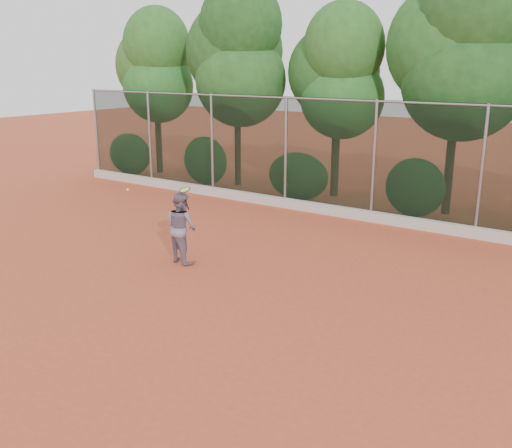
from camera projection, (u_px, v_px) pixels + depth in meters
The scene contains 7 objects.
ground at pixel (228, 295), 11.40m from camera, with size 80.00×80.00×0.00m, color #C14C2D.
concrete_curb at pixel (368, 216), 16.76m from camera, with size 24.00×0.20×0.30m, color beige.
tennis_player at pixel (181, 227), 13.13m from camera, with size 0.81×0.63×1.66m, color slate.
chainlink_fence at pixel (374, 157), 16.44m from camera, with size 24.09×0.09×3.50m.
foliage_backdrop at pixel (388, 66), 17.62m from camera, with size 23.70×3.63×7.55m.
tennis_racket at pixel (185, 191), 12.61m from camera, with size 0.27×0.27×0.53m.
tennis_ball_in_flight at pixel (128, 190), 13.22m from camera, with size 0.07×0.07×0.07m.
Camera 1 is at (6.49, -8.39, 4.46)m, focal length 40.00 mm.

